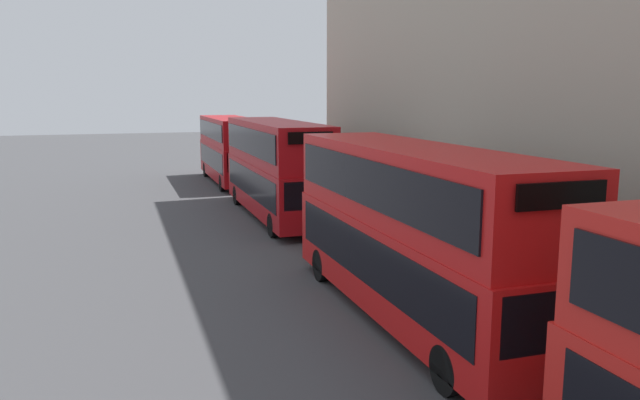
% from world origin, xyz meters
% --- Properties ---
extents(bus_second_in_queue, '(2.59, 11.10, 4.53)m').
position_xyz_m(bus_second_in_queue, '(1.60, 18.75, 2.49)').
color(bus_second_in_queue, red).
rests_on(bus_second_in_queue, ground).
extents(bus_third_in_queue, '(2.59, 11.11, 4.54)m').
position_xyz_m(bus_third_in_queue, '(1.60, 32.96, 2.50)').
color(bus_third_in_queue, '#A80F14').
rests_on(bus_third_in_queue, ground).
extents(bus_trailing, '(2.59, 10.27, 4.25)m').
position_xyz_m(bus_trailing, '(1.60, 45.20, 2.35)').
color(bus_trailing, '#A80F14').
rests_on(bus_trailing, ground).
extents(pedestrian, '(0.36, 0.36, 1.67)m').
position_xyz_m(pedestrian, '(4.08, 36.94, 0.77)').
color(pedestrian, maroon).
rests_on(pedestrian, ground).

